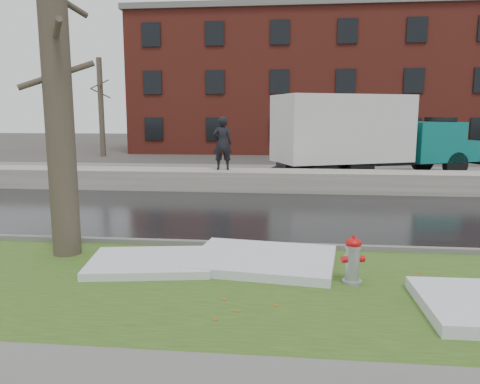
# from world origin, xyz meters

# --- Properties ---
(ground) EXTENTS (120.00, 120.00, 0.00)m
(ground) POSITION_xyz_m (0.00, 0.00, 0.00)
(ground) COLOR #47423D
(ground) RESTS_ON ground
(verge) EXTENTS (60.00, 4.50, 0.04)m
(verge) POSITION_xyz_m (0.00, -1.25, 0.02)
(verge) COLOR #304818
(verge) RESTS_ON ground
(road) EXTENTS (60.00, 7.00, 0.03)m
(road) POSITION_xyz_m (0.00, 4.50, 0.01)
(road) COLOR black
(road) RESTS_ON ground
(parking_lot) EXTENTS (60.00, 9.00, 0.03)m
(parking_lot) POSITION_xyz_m (0.00, 13.00, 0.01)
(parking_lot) COLOR slate
(parking_lot) RESTS_ON ground
(curb) EXTENTS (60.00, 0.15, 0.14)m
(curb) POSITION_xyz_m (0.00, 1.00, 0.07)
(curb) COLOR slate
(curb) RESTS_ON ground
(snowbank) EXTENTS (60.00, 1.60, 0.75)m
(snowbank) POSITION_xyz_m (0.00, 8.70, 0.38)
(snowbank) COLOR #ACA99E
(snowbank) RESTS_ON ground
(brick_building) EXTENTS (26.00, 12.00, 10.00)m
(brick_building) POSITION_xyz_m (2.00, 30.00, 5.00)
(brick_building) COLOR maroon
(brick_building) RESTS_ON ground
(bg_tree_left) EXTENTS (1.40, 1.62, 6.50)m
(bg_tree_left) POSITION_xyz_m (-12.00, 22.00, 3.33)
(bg_tree_left) COLOR brown
(bg_tree_left) RESTS_ON ground
(bg_tree_center) EXTENTS (1.40, 1.62, 6.50)m
(bg_tree_center) POSITION_xyz_m (-6.00, 26.00, 3.33)
(bg_tree_center) COLOR brown
(bg_tree_center) RESTS_ON ground
(fire_hydrant) EXTENTS (0.40, 0.37, 0.81)m
(fire_hydrant) POSITION_xyz_m (1.68, -0.97, 0.47)
(fire_hydrant) COLOR #96979D
(fire_hydrant) RESTS_ON verge
(tree) EXTENTS (1.29, 1.46, 6.78)m
(tree) POSITION_xyz_m (-3.79, 0.14, 3.46)
(tree) COLOR brown
(tree) RESTS_ON verge
(box_truck) EXTENTS (10.67, 5.98, 3.63)m
(box_truck) POSITION_xyz_m (3.88, 12.65, 1.92)
(box_truck) COLOR black
(box_truck) RESTS_ON ground
(worker) EXTENTS (0.81, 0.62, 1.97)m
(worker) POSITION_xyz_m (-1.90, 8.79, 1.74)
(worker) COLOR black
(worker) RESTS_ON snowbank
(snow_patch_near) EXTENTS (2.84, 2.32, 0.16)m
(snow_patch_near) POSITION_xyz_m (0.16, -0.10, 0.12)
(snow_patch_near) COLOR silver
(snow_patch_near) RESTS_ON verge
(snow_patch_far) EXTENTS (2.43, 1.93, 0.14)m
(snow_patch_far) POSITION_xyz_m (-1.89, -0.44, 0.11)
(snow_patch_far) COLOR silver
(snow_patch_far) RESTS_ON verge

